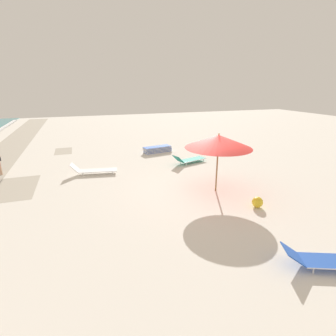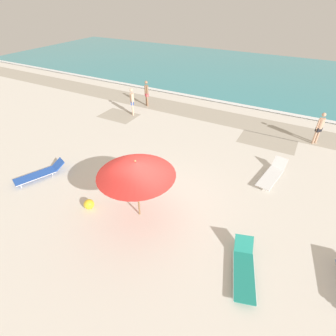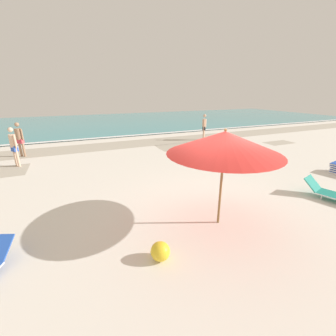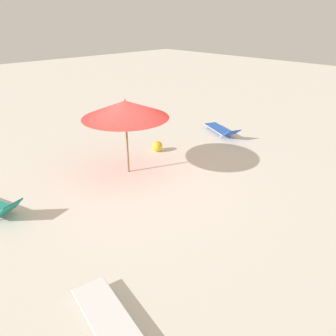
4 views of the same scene
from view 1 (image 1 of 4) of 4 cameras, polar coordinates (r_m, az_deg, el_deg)
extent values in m
cube|color=silver|center=(11.17, 6.97, -5.31)|extent=(60.00, 60.00, 0.16)
cube|color=#AFA492|center=(13.09, -30.25, -3.79)|extent=(3.03, 1.65, 0.00)
cube|color=#AFA492|center=(18.94, -21.80, 3.45)|extent=(1.97, 1.07, 0.00)
cylinder|color=olive|center=(10.89, 10.62, 0.28)|extent=(0.06, 0.06, 2.11)
cone|color=red|center=(10.63, 10.94, 5.71)|extent=(2.69, 2.69, 0.53)
cylinder|color=#A4221E|center=(10.68, 10.86, 4.38)|extent=(2.61, 2.61, 0.01)
sphere|color=olive|center=(10.57, 11.03, 7.26)|extent=(0.07, 0.07, 0.07)
cube|color=blue|center=(17.21, -2.24, 3.57)|extent=(0.94, 1.88, 0.03)
cube|color=silver|center=(17.22, -2.23, 3.48)|extent=(0.96, 1.92, 0.04)
cube|color=blue|center=(17.19, -2.24, 3.85)|extent=(0.94, 1.88, 0.03)
cube|color=silver|center=(17.20, -2.24, 3.75)|extent=(0.96, 1.92, 0.04)
cube|color=blue|center=(17.17, -2.25, 4.12)|extent=(0.94, 1.88, 0.03)
cube|color=silver|center=(17.18, -2.25, 4.02)|extent=(0.96, 1.92, 0.04)
cube|color=blue|center=(17.14, -2.34, 4.38)|extent=(0.94, 1.88, 0.03)
cube|color=silver|center=(17.15, -2.34, 4.29)|extent=(0.96, 1.92, 0.04)
cube|color=blue|center=(17.11, -2.39, 4.66)|extent=(0.94, 1.88, 0.03)
cube|color=silver|center=(17.12, -2.39, 4.56)|extent=(0.96, 1.92, 0.04)
cylinder|color=silver|center=(8.11, 31.95, -15.56)|extent=(0.68, 1.58, 0.03)
cube|color=blue|center=(7.36, 25.54, -16.57)|extent=(0.71, 0.66, 0.34)
cylinder|color=silver|center=(7.47, 29.12, -18.92)|extent=(0.03, 0.03, 0.16)
cylinder|color=silver|center=(7.84, 27.53, -16.80)|extent=(0.03, 0.03, 0.16)
cube|color=#1E8475|center=(15.04, 5.30, 1.88)|extent=(1.06, 1.75, 0.03)
cylinder|color=silver|center=(14.82, 6.06, 1.62)|extent=(0.52, 1.58, 0.03)
cylinder|color=silver|center=(15.25, 4.55, 2.13)|extent=(0.52, 1.58, 0.03)
cube|color=#1E8475|center=(14.35, 2.24, 1.96)|extent=(0.67, 0.57, 0.40)
cylinder|color=silver|center=(15.30, 7.73, 1.71)|extent=(0.03, 0.03, 0.16)
cylinder|color=silver|center=(15.66, 6.44, 2.13)|extent=(0.03, 0.03, 0.16)
cylinder|color=silver|center=(14.47, 4.04, 0.89)|extent=(0.03, 0.03, 0.16)
cylinder|color=silver|center=(14.85, 2.77, 1.35)|extent=(0.03, 0.03, 0.16)
cube|color=white|center=(13.53, -14.94, -0.48)|extent=(0.90, 1.91, 0.03)
cylinder|color=silver|center=(13.24, -15.05, -0.88)|extent=(0.34, 1.82, 0.03)
cylinder|color=silver|center=(13.81, -14.84, -0.10)|extent=(0.34, 1.82, 0.03)
cube|color=white|center=(13.63, -19.65, 0.09)|extent=(0.63, 0.49, 0.42)
cylinder|color=silver|center=(13.26, -11.92, -1.06)|extent=(0.03, 0.03, 0.16)
cylinder|color=silver|center=(13.74, -11.85, -0.38)|extent=(0.03, 0.03, 0.16)
cylinder|color=silver|center=(13.41, -18.05, -1.35)|extent=(0.03, 0.03, 0.16)
cylinder|color=silver|center=(13.89, -17.76, -0.67)|extent=(0.03, 0.03, 0.16)
cylinder|color=tan|center=(15.25, -32.76, 0.36)|extent=(0.11, 0.11, 0.90)
sphere|color=yellow|center=(10.10, 18.89, -7.05)|extent=(0.40, 0.40, 0.40)
camera|label=2|loc=(17.49, 22.35, 25.86)|focal=28.00mm
camera|label=3|loc=(11.02, 39.55, 8.32)|focal=24.00mm
camera|label=4|loc=(15.07, -30.80, 17.15)|focal=35.00mm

